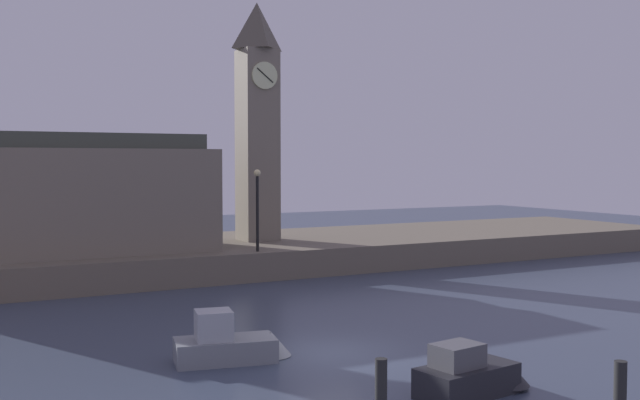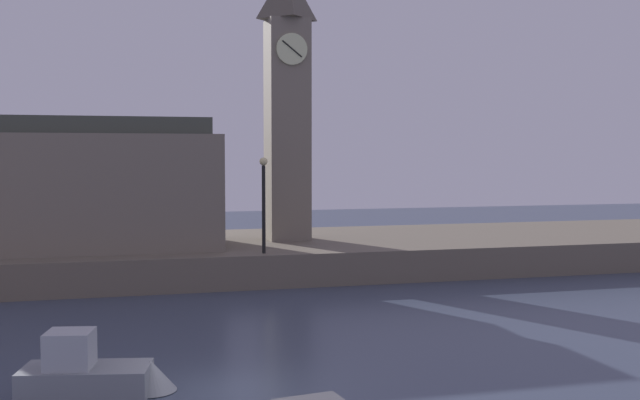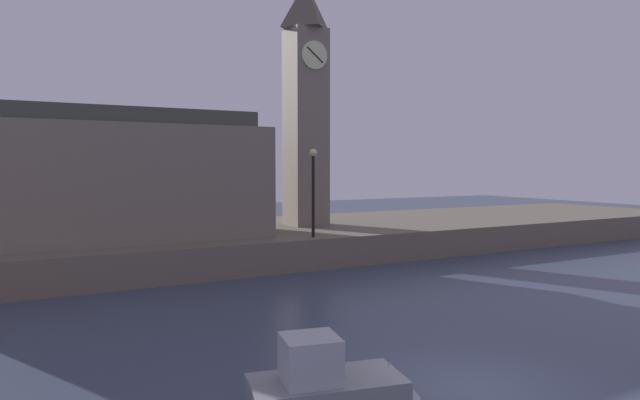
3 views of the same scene
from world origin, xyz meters
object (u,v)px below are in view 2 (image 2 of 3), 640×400
(boat_cruiser_grey, at_px, (99,374))
(streetlamp, at_px, (264,194))
(parliament_hall, at_px, (41,184))
(clock_tower, at_px, (287,99))

(boat_cruiser_grey, bearing_deg, streetlamp, 64.15)
(boat_cruiser_grey, bearing_deg, parliament_hall, 98.62)
(clock_tower, relative_size, parliament_hall, 0.92)
(clock_tower, height_order, boat_cruiser_grey, clock_tower)
(streetlamp, bearing_deg, boat_cruiser_grey, -115.85)
(clock_tower, distance_m, streetlamp, 7.28)
(clock_tower, xyz_separation_m, streetlamp, (-2.24, -5.18, -4.59))
(streetlamp, height_order, boat_cruiser_grey, streetlamp)
(parliament_hall, distance_m, streetlamp, 10.46)
(boat_cruiser_grey, bearing_deg, clock_tower, 64.79)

